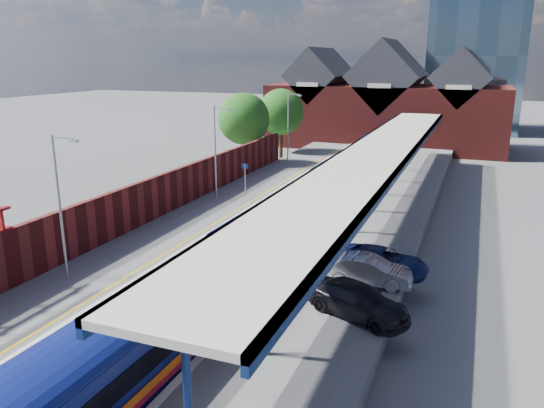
% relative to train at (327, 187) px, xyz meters
% --- Properties ---
extents(ground, '(240.00, 240.00, 0.00)m').
position_rel_train_xyz_m(ground, '(-1.49, 5.52, -2.12)').
color(ground, '#5B5B5E').
rests_on(ground, ground).
extents(ballast_bed, '(6.00, 76.00, 0.06)m').
position_rel_train_xyz_m(ballast_bed, '(-1.49, -4.48, -2.09)').
color(ballast_bed, '#473D33').
rests_on(ballast_bed, ground).
extents(rails, '(4.51, 76.00, 0.14)m').
position_rel_train_xyz_m(rails, '(-1.49, -4.48, -2.00)').
color(rails, slate).
rests_on(rails, ground).
extents(left_platform, '(5.00, 76.00, 1.00)m').
position_rel_train_xyz_m(left_platform, '(-6.99, -4.48, -1.62)').
color(left_platform, '#565659').
rests_on(left_platform, ground).
extents(right_platform, '(6.00, 76.00, 1.00)m').
position_rel_train_xyz_m(right_platform, '(4.51, -4.48, -1.62)').
color(right_platform, '#565659').
rests_on(right_platform, ground).
extents(coping_left, '(0.30, 76.00, 0.05)m').
position_rel_train_xyz_m(coping_left, '(-4.64, -4.48, -1.10)').
color(coping_left, silver).
rests_on(coping_left, left_platform).
extents(coping_right, '(0.30, 76.00, 0.05)m').
position_rel_train_xyz_m(coping_right, '(1.66, -4.48, -1.10)').
color(coping_right, silver).
rests_on(coping_right, right_platform).
extents(yellow_line, '(0.14, 76.00, 0.01)m').
position_rel_train_xyz_m(yellow_line, '(-5.24, -4.48, -1.12)').
color(yellow_line, yellow).
rests_on(yellow_line, left_platform).
extents(train, '(3.11, 65.95, 3.45)m').
position_rel_train_xyz_m(train, '(0.00, 0.00, 0.00)').
color(train, '#0C1658').
rests_on(train, ground).
extents(canopy, '(4.50, 52.00, 4.48)m').
position_rel_train_xyz_m(canopy, '(3.99, -2.53, 3.13)').
color(canopy, navy).
rests_on(canopy, right_platform).
extents(lamp_post_b, '(1.48, 0.18, 7.00)m').
position_rel_train_xyz_m(lamp_post_b, '(-7.86, -18.48, 2.87)').
color(lamp_post_b, '#A5A8AA').
rests_on(lamp_post_b, left_platform).
extents(lamp_post_c, '(1.48, 0.18, 7.00)m').
position_rel_train_xyz_m(lamp_post_c, '(-7.86, -2.48, 2.87)').
color(lamp_post_c, '#A5A8AA').
rests_on(lamp_post_c, left_platform).
extents(lamp_post_d, '(1.48, 0.18, 7.00)m').
position_rel_train_xyz_m(lamp_post_d, '(-7.86, 13.52, 2.87)').
color(lamp_post_d, '#A5A8AA').
rests_on(lamp_post_d, left_platform).
extents(platform_sign, '(0.55, 0.08, 2.50)m').
position_rel_train_xyz_m(platform_sign, '(-6.49, -0.48, 0.57)').
color(platform_sign, '#A5A8AA').
rests_on(platform_sign, left_platform).
extents(brick_wall, '(0.35, 50.00, 3.86)m').
position_rel_train_xyz_m(brick_wall, '(-9.59, -10.95, 0.33)').
color(brick_wall, maroon).
rests_on(brick_wall, left_platform).
extents(station_building, '(30.00, 12.12, 13.78)m').
position_rel_train_xyz_m(station_building, '(-1.49, 33.52, 3.33)').
color(station_building, maroon).
rests_on(station_building, ground).
extents(tree_near, '(5.20, 5.20, 8.10)m').
position_rel_train_xyz_m(tree_near, '(-11.84, 11.42, 3.23)').
color(tree_near, '#382314').
rests_on(tree_near, ground).
extents(tree_far, '(5.20, 5.20, 8.10)m').
position_rel_train_xyz_m(tree_far, '(-10.84, 19.42, 3.23)').
color(tree_far, '#382314').
rests_on(tree_far, ground).
extents(parked_car_silver, '(4.13, 1.46, 1.36)m').
position_rel_train_xyz_m(parked_car_silver, '(5.97, -13.84, -0.44)').
color(parked_car_silver, '#AEAFB3').
rests_on(parked_car_silver, right_platform).
extents(parked_car_dark, '(5.02, 3.52, 1.35)m').
position_rel_train_xyz_m(parked_car_dark, '(6.17, -17.25, -0.45)').
color(parked_car_dark, black).
rests_on(parked_car_dark, right_platform).
extents(parked_car_blue, '(4.98, 2.91, 1.30)m').
position_rel_train_xyz_m(parked_car_blue, '(6.26, -12.37, -0.47)').
color(parked_car_blue, navy).
rests_on(parked_car_blue, right_platform).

